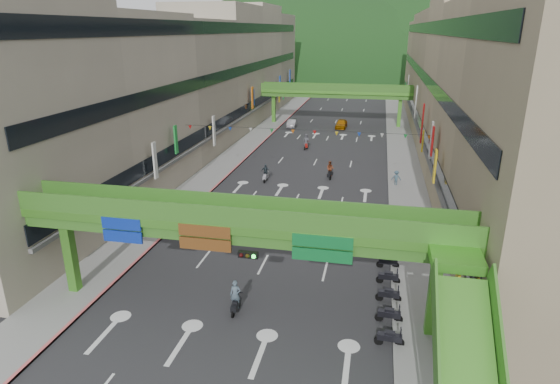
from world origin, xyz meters
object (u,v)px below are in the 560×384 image
(overpass_near, at_px, (250,238))
(scooter_rider_near, at_px, (236,298))
(car_silver, at_px, (292,124))
(scooter_rider_mid, at_px, (330,170))
(pedestrian_red, at_px, (426,241))
(car_yellow, at_px, (341,124))

(overpass_near, height_order, scooter_rider_near, overpass_near)
(car_silver, bearing_deg, scooter_rider_mid, -74.19)
(scooter_rider_near, height_order, scooter_rider_mid, scooter_rider_near)
(scooter_rider_near, distance_m, pedestrian_red, 15.89)
(overpass_near, distance_m, scooter_rider_mid, 28.40)
(car_silver, relative_size, car_yellow, 0.91)
(scooter_rider_mid, height_order, car_yellow, scooter_rider_mid)
(scooter_rider_near, xyz_separation_m, car_yellow, (1.58, 56.42, -0.24))
(car_yellow, xyz_separation_m, pedestrian_red, (10.17, -45.73, 0.12))
(overpass_near, relative_size, pedestrian_red, 15.89)
(car_silver, height_order, car_yellow, car_yellow)
(overpass_near, height_order, car_yellow, overpass_near)
(scooter_rider_near, distance_m, scooter_rider_mid, 27.72)
(scooter_rider_mid, xyz_separation_m, car_yellow, (-1.12, 28.83, -0.30))
(car_silver, xyz_separation_m, pedestrian_red, (18.58, -44.76, 0.21))
(scooter_rider_mid, xyz_separation_m, pedestrian_red, (9.05, -16.90, -0.18))
(scooter_rider_near, height_order, car_yellow, scooter_rider_near)
(scooter_rider_near, relative_size, scooter_rider_mid, 1.03)
(car_silver, bearing_deg, scooter_rider_near, -86.04)
(scooter_rider_near, xyz_separation_m, pedestrian_red, (11.75, 10.69, -0.11))
(overpass_near, distance_m, car_yellow, 57.05)
(scooter_rider_near, bearing_deg, car_yellow, 88.40)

